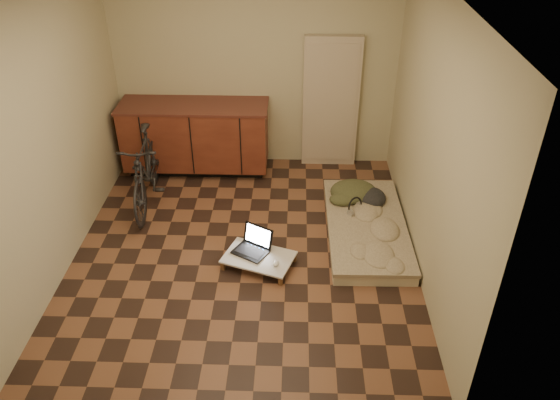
{
  "coord_description": "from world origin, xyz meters",
  "views": [
    {
      "loc": [
        0.51,
        -4.49,
        3.57
      ],
      "look_at": [
        0.37,
        0.14,
        0.55
      ],
      "focal_mm": 35.0,
      "sensor_mm": 36.0,
      "label": 1
    }
  ],
  "objects_px": {
    "bicycle": "(145,166)",
    "laptop": "(253,246)",
    "futon": "(366,227)",
    "lap_desk": "(259,258)"
  },
  "relations": [
    {
      "from": "bicycle",
      "to": "futon",
      "type": "height_order",
      "value": "bicycle"
    },
    {
      "from": "laptop",
      "to": "lap_desk",
      "type": "bearing_deg",
      "value": -30.05
    },
    {
      "from": "futon",
      "to": "laptop",
      "type": "xyz_separation_m",
      "value": [
        -1.2,
        -0.48,
        0.09
      ]
    },
    {
      "from": "futon",
      "to": "lap_desk",
      "type": "distance_m",
      "value": 1.28
    },
    {
      "from": "bicycle",
      "to": "laptop",
      "type": "relative_size",
      "value": 3.46
    },
    {
      "from": "lap_desk",
      "to": "bicycle",
      "type": "bearing_deg",
      "value": 160.02
    },
    {
      "from": "futon",
      "to": "bicycle",
      "type": "bearing_deg",
      "value": 167.12
    },
    {
      "from": "lap_desk",
      "to": "laptop",
      "type": "height_order",
      "value": "laptop"
    },
    {
      "from": "futon",
      "to": "lap_desk",
      "type": "bearing_deg",
      "value": -153.45
    },
    {
      "from": "bicycle",
      "to": "lap_desk",
      "type": "height_order",
      "value": "bicycle"
    }
  ]
}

